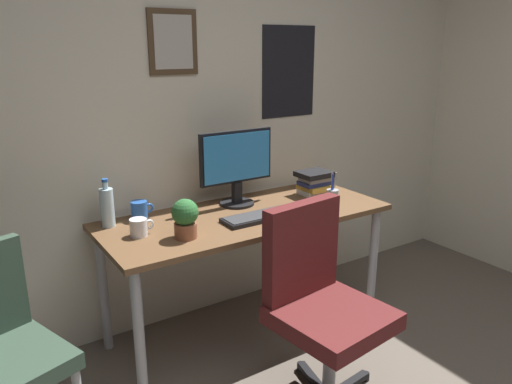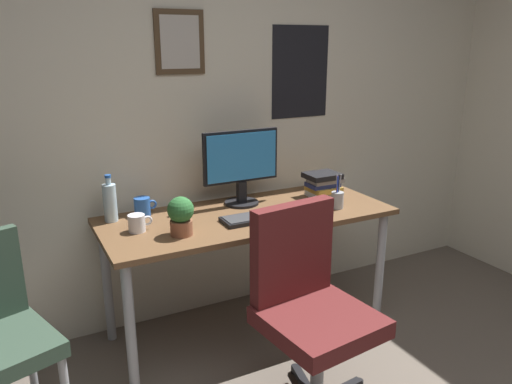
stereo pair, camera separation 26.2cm
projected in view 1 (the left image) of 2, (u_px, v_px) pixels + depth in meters
The scene contains 12 objects.
wall_back at pixel (199, 103), 2.88m from camera, with size 4.40×0.10×2.60m.
desk at pixel (246, 227), 2.77m from camera, with size 1.61×0.66×0.73m.
office_chair at pixel (319, 298), 2.24m from camera, with size 0.57×0.57×0.95m.
monitor at pixel (236, 164), 2.84m from camera, with size 0.46×0.20×0.43m.
keyboard at pixel (261, 216), 2.66m from camera, with size 0.43×0.15×0.03m.
computer_mouse at pixel (301, 204), 2.84m from camera, with size 0.06×0.11×0.04m.
water_bottle at pixel (107, 207), 2.53m from camera, with size 0.07×0.07×0.25m.
coffee_mug_near at pixel (140, 211), 2.63m from camera, with size 0.12×0.09×0.10m.
coffee_mug_far at pixel (139, 227), 2.42m from camera, with size 0.12×0.08×0.09m.
potted_plant at pixel (185, 217), 2.38m from camera, with size 0.13×0.13×0.20m.
pen_cup at pixel (332, 196), 2.87m from camera, with size 0.07×0.07×0.20m.
book_stack_left at pixel (315, 182), 3.08m from camera, with size 0.23×0.17×0.15m.
Camera 1 is at (-1.32, -0.46, 1.63)m, focal length 34.84 mm.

